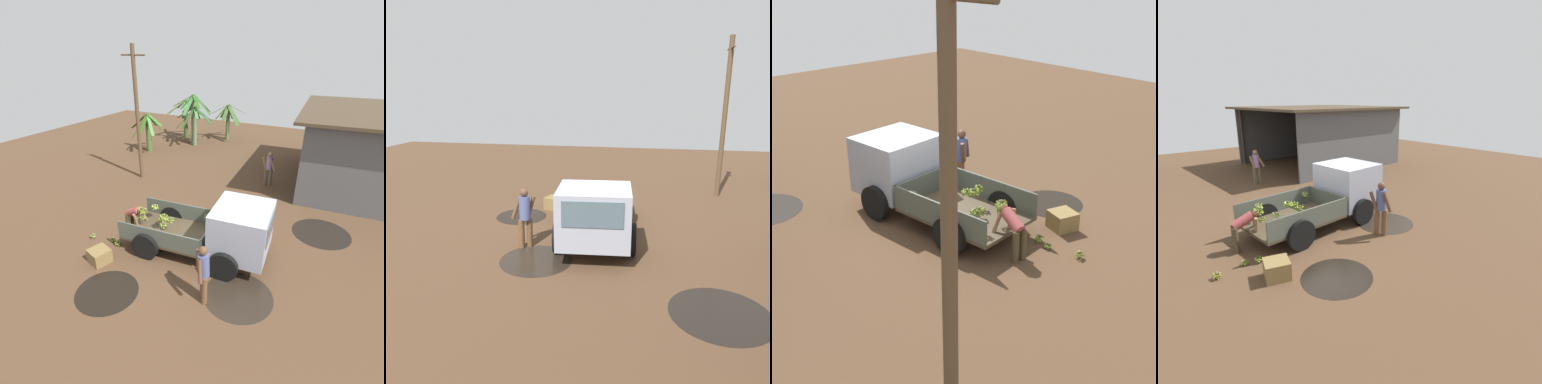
# 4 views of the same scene
# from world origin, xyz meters

# --- Properties ---
(ground) EXTENTS (36.00, 36.00, 0.00)m
(ground) POSITION_xyz_m (0.00, 0.00, 0.00)
(ground) COLOR #513825
(mud_patch_0) EXTENTS (1.68, 1.68, 0.01)m
(mud_patch_0) POSITION_xyz_m (-1.87, -2.94, 0.00)
(mud_patch_0) COLOR black
(mud_patch_0) RESTS_ON ground
(mud_patch_1) EXTENTS (1.84, 1.84, 0.01)m
(mud_patch_1) POSITION_xyz_m (1.29, -1.46, 0.00)
(mud_patch_1) COLOR black
(mud_patch_1) RESTS_ON ground
(mud_patch_2) EXTENTS (1.98, 1.98, 0.01)m
(mud_patch_2) POSITION_xyz_m (2.87, 2.72, 0.00)
(mud_patch_2) COLOR black
(mud_patch_2) RESTS_ON ground
(cargo_truck) EXTENTS (4.63, 2.41, 1.85)m
(cargo_truck) POSITION_xyz_m (0.39, -0.10, 0.99)
(cargo_truck) COLOR #463A28
(cargo_truck) RESTS_ON ground
(warehouse_shed) EXTENTS (8.80, 7.98, 3.48)m
(warehouse_shed) POSITION_xyz_m (5.65, 8.05, 2.55)
(warehouse_shed) COLOR #565759
(warehouse_shed) RESTS_ON ground
(person_foreground_visitor) EXTENTS (0.54, 0.64, 1.66)m
(person_foreground_visitor) POSITION_xyz_m (0.51, -1.99, 0.92)
(person_foreground_visitor) COLOR brown
(person_foreground_visitor) RESTS_ON ground
(person_worker_loading) EXTENTS (0.79, 0.62, 1.11)m
(person_worker_loading) POSITION_xyz_m (-2.97, -0.26, 0.68)
(person_worker_loading) COLOR #443A24
(person_worker_loading) RESTS_ON ground
(person_bystander_near_shed) EXTENTS (0.70, 0.38, 1.62)m
(person_bystander_near_shed) POSITION_xyz_m (0.08, 5.96, 0.90)
(person_bystander_near_shed) COLOR brown
(person_bystander_near_shed) RESTS_ON ground
(banana_bunch_on_ground_0) EXTENTS (0.21, 0.21, 0.17)m
(banana_bunch_on_ground_0) POSITION_xyz_m (-4.02, -1.24, 0.10)
(banana_bunch_on_ground_0) COLOR brown
(banana_bunch_on_ground_0) RESTS_ON ground
(banana_bunch_on_ground_1) EXTENTS (0.22, 0.22, 0.18)m
(banana_bunch_on_ground_1) POSITION_xyz_m (-2.98, -1.16, 0.10)
(banana_bunch_on_ground_1) COLOR #47402E
(banana_bunch_on_ground_1) RESTS_ON ground
(banana_bunch_on_ground_2) EXTENTS (0.19, 0.19, 0.14)m
(banana_bunch_on_ground_2) POSITION_xyz_m (-3.31, -1.07, 0.07)
(banana_bunch_on_ground_2) COLOR brown
(banana_bunch_on_ground_2) RESTS_ON ground
(wooden_crate_0) EXTENTS (0.70, 0.70, 0.43)m
(wooden_crate_0) POSITION_xyz_m (-2.93, -2.06, 0.22)
(wooden_crate_0) COLOR olive
(wooden_crate_0) RESTS_ON ground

